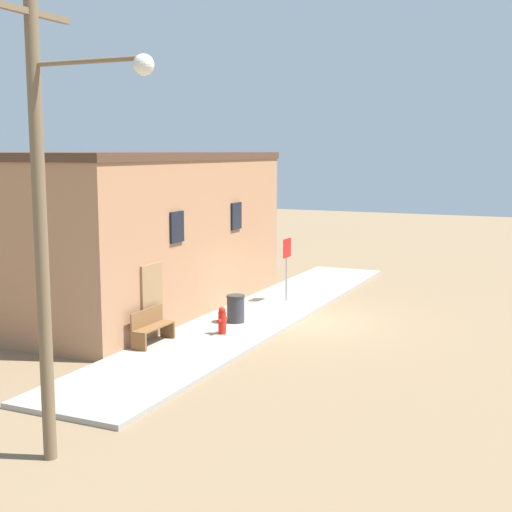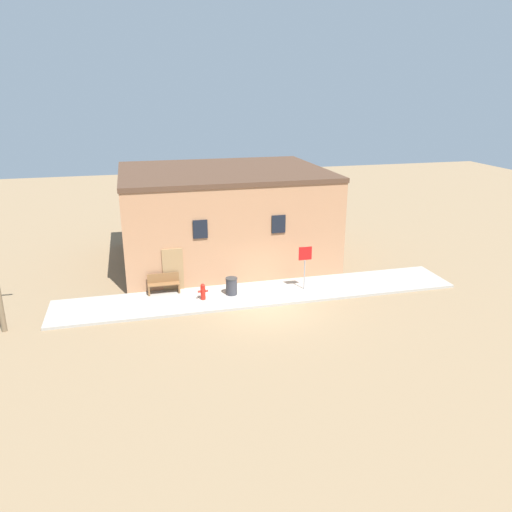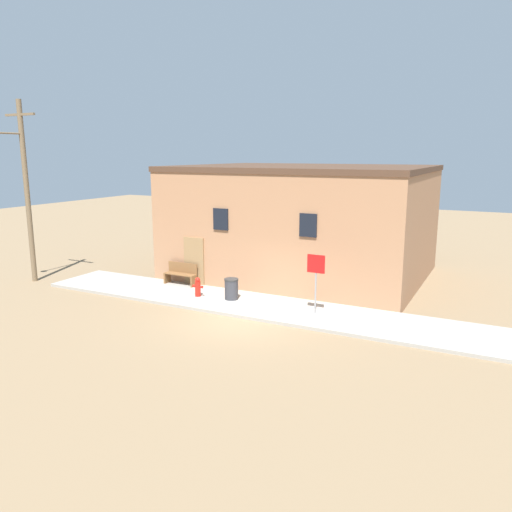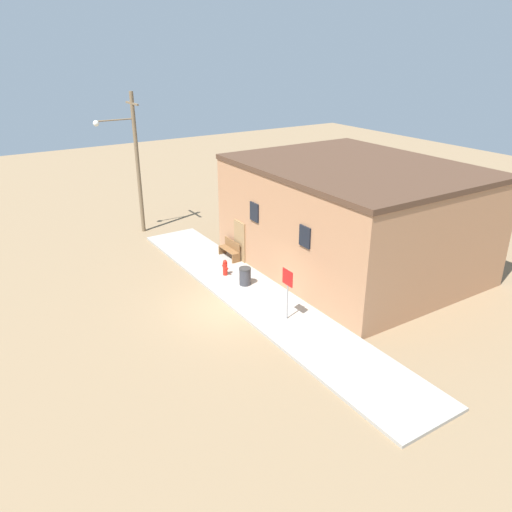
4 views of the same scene
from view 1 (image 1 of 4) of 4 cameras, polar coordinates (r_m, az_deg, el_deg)
The scene contains 8 objects.
ground_plane at distance 22.27m, azimuth 3.63°, elevation -5.26°, with size 80.00×80.00×0.00m, color #846B4C.
sidewalk at distance 22.80m, azimuth 0.20°, elevation -4.76°, with size 19.29×2.92×0.12m.
brick_building at distance 24.84m, azimuth -12.88°, elevation 2.07°, with size 11.23×8.97×5.21m.
fire_hydrant at distance 20.23m, azimuth -2.72°, elevation -5.17°, with size 0.47×0.22×0.78m.
stop_sign at distance 24.49m, azimuth 2.48°, elevation -0.11°, with size 0.66×0.06×2.16m.
bench at distance 19.39m, azimuth -8.36°, elevation -5.64°, with size 1.50×0.44×0.94m.
trash_bin at distance 21.56m, azimuth -1.64°, elevation -4.23°, with size 0.56×0.56×0.83m.
utility_pole at distance 12.09m, azimuth -16.33°, elevation 4.03°, with size 1.80×2.35×8.06m.
Camera 1 is at (-20.23, -7.69, 5.25)m, focal length 50.00 mm.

